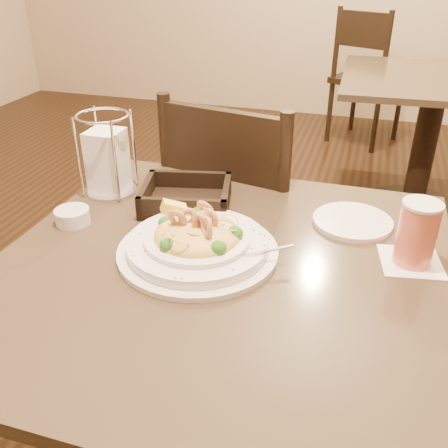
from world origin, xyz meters
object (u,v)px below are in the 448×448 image
(dining_chair_near, at_px, (241,227))
(drink_glass, at_px, (417,234))
(pasta_bowl, at_px, (198,241))
(bread_basket, at_px, (186,199))
(napkin_caddy, at_px, (107,160))
(butter_ramekin, at_px, (72,216))
(dining_chair_far, at_px, (366,74))
(main_table, at_px, (221,349))
(background_table, at_px, (429,123))
(side_plate, at_px, (352,221))

(dining_chair_near, bearing_deg, drink_glass, 148.81)
(pasta_bowl, relative_size, bread_basket, 1.50)
(dining_chair_near, bearing_deg, napkin_caddy, 59.34)
(bread_basket, xyz_separation_m, butter_ramekin, (-0.22, -0.15, -0.00))
(napkin_caddy, bearing_deg, dining_chair_far, 78.57)
(dining_chair_far, distance_m, butter_ramekin, 2.88)
(pasta_bowl, distance_m, napkin_caddy, 0.39)
(pasta_bowl, xyz_separation_m, napkin_caddy, (-0.31, 0.22, 0.06))
(dining_chair_far, bearing_deg, butter_ramekin, 103.58)
(main_table, height_order, background_table, same)
(background_table, xyz_separation_m, butter_ramekin, (-0.90, -1.79, 0.24))
(dining_chair_near, bearing_deg, background_table, -104.16)
(dining_chair_far, distance_m, side_plate, 2.65)
(side_plate, bearing_deg, drink_glass, -46.24)
(butter_ramekin, bearing_deg, drink_glass, 4.10)
(main_table, height_order, side_plate, side_plate)
(dining_chair_far, bearing_deg, main_table, 111.10)
(napkin_caddy, bearing_deg, butter_ramekin, -90.84)
(napkin_caddy, relative_size, butter_ramekin, 2.63)
(napkin_caddy, bearing_deg, pasta_bowl, -34.50)
(dining_chair_far, bearing_deg, drink_glass, 118.46)
(dining_chair_near, xyz_separation_m, dining_chair_far, (0.26, 2.34, 0.00))
(background_table, bearing_deg, bread_basket, -112.63)
(pasta_bowl, distance_m, bread_basket, 0.22)
(main_table, distance_m, pasta_bowl, 0.27)
(dining_chair_near, relative_size, napkin_caddy, 4.51)
(napkin_caddy, distance_m, butter_ramekin, 0.19)
(pasta_bowl, relative_size, napkin_caddy, 1.74)
(napkin_caddy, height_order, butter_ramekin, napkin_caddy)
(napkin_caddy, relative_size, side_plate, 1.15)
(main_table, bearing_deg, butter_ramekin, 170.63)
(background_table, distance_m, dining_chair_near, 1.45)
(drink_glass, distance_m, butter_ramekin, 0.74)
(dining_chair_far, relative_size, butter_ramekin, 11.86)
(main_table, xyz_separation_m, background_table, (0.53, 1.85, 0.00))
(background_table, bearing_deg, dining_chair_far, 109.36)
(pasta_bowl, relative_size, drink_glass, 2.64)
(pasta_bowl, xyz_separation_m, bread_basket, (-0.10, 0.19, -0.01))
(bread_basket, bearing_deg, napkin_caddy, 174.27)
(main_table, relative_size, side_plate, 5.02)
(dining_chair_far, relative_size, napkin_caddy, 4.51)
(main_table, relative_size, pasta_bowl, 2.50)
(background_table, relative_size, napkin_caddy, 4.52)
(dining_chair_far, xyz_separation_m, drink_glass, (0.20, -2.77, 0.29))
(dining_chair_near, bearing_deg, butter_ramekin, 71.50)
(butter_ramekin, bearing_deg, main_table, -9.37)
(pasta_bowl, bearing_deg, main_table, -20.81)
(pasta_bowl, bearing_deg, butter_ramekin, 172.79)
(dining_chair_far, distance_m, pasta_bowl, 2.88)
(main_table, distance_m, bread_basket, 0.36)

